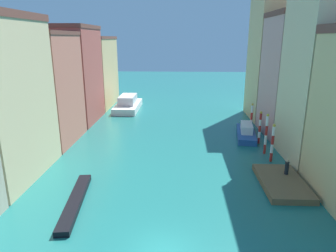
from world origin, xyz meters
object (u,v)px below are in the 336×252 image
Objects in this scene: person_on_dock at (287,167)px; mooring_pole_2 at (260,127)px; mooring_pole_3 at (251,118)px; gondola_black at (75,201)px; motorboat_0 at (246,132)px; mooring_pole_0 at (272,143)px; mooring_pole_1 at (266,134)px; vaporetto_white at (128,104)px; waterfront_dock at (282,182)px.

person_on_dock is 0.35× the size of mooring_pole_2.
person_on_dock is 0.34× the size of mooring_pole_3.
motorboat_0 reaches higher than gondola_black.
mooring_pole_0 is 5.56m from mooring_pole_2.
mooring_pole_0 is at bearing -89.68° from mooring_pole_3.
mooring_pole_1 is 0.53× the size of gondola_black.
person_on_dock is 9.80m from mooring_pole_2.
vaporetto_white is (-18.82, 13.35, -1.14)m from mooring_pole_3.
gondola_black is at bearing -87.49° from vaporetto_white.
gondola_black is 1.11× the size of motorboat_0.
mooring_pole_1 is 20.90m from gondola_black.
motorboat_0 is (-0.84, 5.97, -1.70)m from mooring_pole_1.
mooring_pole_3 is at bearing 89.76° from mooring_pole_1.
waterfront_dock is at bearing -121.02° from person_on_dock.
mooring_pole_3 is (-0.13, 4.00, 0.06)m from mooring_pole_2.
mooring_pole_0 is at bearing -90.78° from mooring_pole_2.
mooring_pole_0 is (0.54, 5.38, 1.80)m from waterfront_dock.
waterfront_dock is 7.87m from mooring_pole_1.
mooring_pole_3 reaches higher than waterfront_dock.
mooring_pole_1 is 7.36m from mooring_pole_3.
gondola_black is at bearing -164.19° from person_on_dock.
mooring_pole_3 reaches higher than gondola_black.
waterfront_dock is at bearing -93.21° from mooring_pole_2.
mooring_pole_1 is (-0.25, 6.41, 1.14)m from person_on_dock.
gondola_black is at bearing -133.61° from motorboat_0.
mooring_pole_0 reaches higher than vaporetto_white.
mooring_pole_1 is at bearing -47.76° from vaporetto_white.
mooring_pole_1 reaches higher than gondola_black.
mooring_pole_1 is at bearing -92.73° from mooring_pole_2.
waterfront_dock is 1.68× the size of mooring_pole_2.
person_on_dock is 0.35× the size of mooring_pole_0.
mooring_pole_1 is 1.10× the size of mooring_pole_3.
mooring_pole_2 is at bearing 87.27° from mooring_pole_1.
mooring_pole_0 is 0.98× the size of mooring_pole_3.
motorboat_0 is at bearing -39.37° from vaporetto_white.
person_on_dock is at bearing -54.91° from vaporetto_white.
mooring_pole_1 is (-0.08, 2.21, 0.26)m from mooring_pole_0.
mooring_pole_1 is at bearing 92.19° from mooring_pole_0.
person_on_dock is at bearing 15.81° from gondola_black.
vaporetto_white is at bearing 140.63° from motorboat_0.
mooring_pole_0 is 8.35m from motorboat_0.
waterfront_dock is 15.06m from mooring_pole_3.
person_on_dock is 4.30m from mooring_pole_0.
mooring_pole_2 is 0.41× the size of vaporetto_white.
mooring_pole_3 is 2.21m from motorboat_0.
mooring_pole_3 is (-0.22, 13.76, 0.93)m from person_on_dock.
mooring_pole_1 is 1.13× the size of mooring_pole_2.
person_on_dock reaches higher than motorboat_0.
mooring_pole_2 is 23.00m from gondola_black.
motorboat_0 is at bearing 46.39° from gondola_black.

